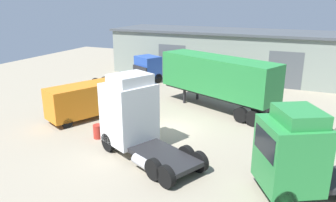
# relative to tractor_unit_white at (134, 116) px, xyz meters

# --- Properties ---
(ground_plane) EXTENTS (60.00, 60.00, 0.00)m
(ground_plane) POSITION_rel_tractor_unit_white_xyz_m (0.48, 4.00, -2.13)
(ground_plane) COLOR gray
(warehouse_building) EXTENTS (27.50, 7.82, 5.06)m
(warehouse_building) POSITION_rel_tractor_unit_white_xyz_m (0.48, 21.65, 0.41)
(warehouse_building) COLOR gray
(warehouse_building) RESTS_ON ground_plane
(tractor_unit_white) EXTENTS (6.68, 4.88, 4.49)m
(tractor_unit_white) POSITION_rel_tractor_unit_white_xyz_m (0.00, 0.00, 0.00)
(tractor_unit_white) COLOR silver
(tractor_unit_white) RESTS_ON ground_plane
(container_trailer_green) EXTENTS (10.05, 6.19, 4.12)m
(container_trailer_green) POSITION_rel_tractor_unit_white_xyz_m (2.18, 9.31, 0.48)
(container_trailer_green) COLOR #28843D
(container_trailer_green) RESTS_ON ground_plane
(tractor_unit_green) EXTENTS (6.62, 5.27, 4.03)m
(tractor_unit_green) POSITION_rel_tractor_unit_white_xyz_m (8.73, -0.83, -0.23)
(tractor_unit_green) COLOR #28843D
(tractor_unit_green) RESTS_ON ground_plane
(delivery_van_orange) EXTENTS (4.16, 6.05, 2.53)m
(delivery_van_orange) POSITION_rel_tractor_unit_white_xyz_m (-5.86, 3.60, -0.75)
(delivery_van_orange) COLOR orange
(delivery_van_orange) RESTS_ON ground_plane
(flatbed_truck_blue) EXTENTS (5.37, 7.39, 2.71)m
(flatbed_truck_blue) POSITION_rel_tractor_unit_white_xyz_m (-7.32, 14.08, -0.81)
(flatbed_truck_blue) COLOR #2347A3
(flatbed_truck_blue) RESTS_ON ground_plane
(oil_drum) EXTENTS (0.58, 0.58, 0.88)m
(oil_drum) POSITION_rel_tractor_unit_white_xyz_m (-3.04, 0.72, -1.69)
(oil_drum) COLOR #B22D23
(oil_drum) RESTS_ON ground_plane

